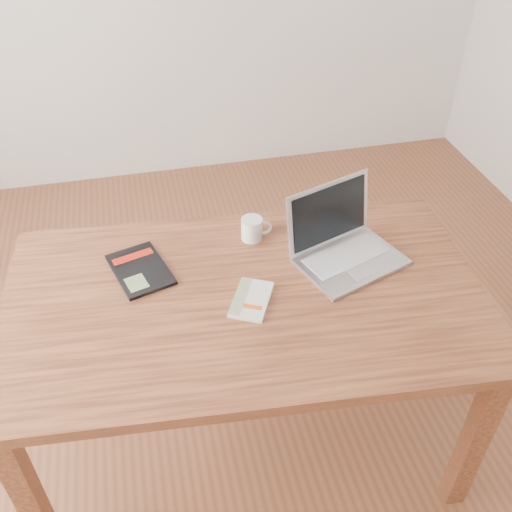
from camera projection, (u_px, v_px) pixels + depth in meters
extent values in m
plane|color=brown|center=(233.00, 411.00, 2.36)|extent=(4.00, 4.00, 0.00)
cube|color=brown|center=(245.00, 299.00, 1.83)|extent=(1.61, 1.01, 0.04)
cube|color=brown|center=(30.00, 498.00, 1.70)|extent=(0.07, 0.07, 0.71)
cube|color=brown|center=(474.00, 439.00, 1.86)|extent=(0.07, 0.07, 0.71)
cube|color=brown|center=(60.00, 320.00, 2.27)|extent=(0.07, 0.07, 0.71)
cube|color=brown|center=(398.00, 286.00, 2.43)|extent=(0.07, 0.07, 0.71)
cube|color=silver|center=(251.00, 300.00, 1.79)|extent=(0.18, 0.21, 0.01)
cube|color=white|center=(251.00, 300.00, 1.78)|extent=(0.18, 0.21, 0.01)
cube|color=gray|center=(240.00, 296.00, 1.79)|extent=(0.11, 0.17, 0.00)
cube|color=#E45110|center=(253.00, 307.00, 1.75)|extent=(0.06, 0.04, 0.00)
cube|color=black|center=(140.00, 270.00, 1.90)|extent=(0.23, 0.28, 0.01)
cube|color=#AA190C|center=(133.00, 257.00, 1.94)|extent=(0.14, 0.07, 0.00)
cube|color=#7A8F5B|center=(136.00, 283.00, 1.84)|extent=(0.08, 0.09, 0.00)
cube|color=silver|center=(351.00, 262.00, 1.93)|extent=(0.40, 0.34, 0.02)
cube|color=#BDBCC0|center=(346.00, 255.00, 1.94)|extent=(0.32, 0.21, 0.00)
cube|color=#BCBCC1|center=(365.00, 271.00, 1.88)|extent=(0.11, 0.08, 0.00)
cube|color=silver|center=(329.00, 213.00, 1.94)|extent=(0.33, 0.15, 0.22)
cube|color=black|center=(330.00, 214.00, 1.94)|extent=(0.30, 0.13, 0.20)
cylinder|color=white|center=(252.00, 229.00, 2.02)|extent=(0.08, 0.08, 0.08)
cylinder|color=black|center=(252.00, 220.00, 1.99)|extent=(0.06, 0.06, 0.01)
torus|color=white|center=(264.00, 228.00, 2.02)|extent=(0.06, 0.01, 0.06)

